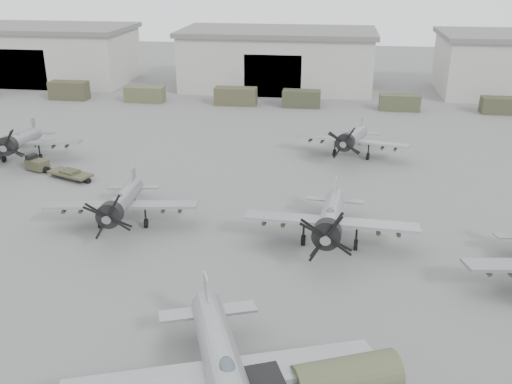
# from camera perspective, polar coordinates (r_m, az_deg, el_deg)

# --- Properties ---
(ground) EXTENTS (220.00, 220.00, 0.00)m
(ground) POSITION_cam_1_polar(r_m,az_deg,el_deg) (32.43, -9.49, -12.77)
(ground) COLOR #61625F
(ground) RESTS_ON ground
(hangar_left) EXTENTS (29.00, 14.80, 8.70)m
(hangar_left) POSITION_cam_1_polar(r_m,az_deg,el_deg) (99.88, -20.66, 12.84)
(hangar_left) COLOR #A9A99F
(hangar_left) RESTS_ON ground
(hangar_center) EXTENTS (29.00, 14.80, 8.70)m
(hangar_center) POSITION_cam_1_polar(r_m,az_deg,el_deg) (88.70, 2.18, 13.18)
(hangar_center) COLOR #A9A99F
(hangar_center) RESTS_ON ground
(support_truck_1) EXTENTS (5.32, 2.20, 2.52)m
(support_truck_1) POSITION_cam_1_polar(r_m,az_deg,el_deg) (85.52, -18.19, 9.63)
(support_truck_1) COLOR #3A3926
(support_truck_1) RESTS_ON ground
(support_truck_2) EXTENTS (5.37, 2.20, 2.11)m
(support_truck_2) POSITION_cam_1_polar(r_m,az_deg,el_deg) (81.40, -11.05, 9.58)
(support_truck_2) COLOR #494B31
(support_truck_2) RESTS_ON ground
(support_truck_3) EXTENTS (5.65, 2.20, 2.35)m
(support_truck_3) POSITION_cam_1_polar(r_m,az_deg,el_deg) (78.25, -2.04, 9.56)
(support_truck_3) COLOR #40402A
(support_truck_3) RESTS_ON ground
(support_truck_4) EXTENTS (5.02, 2.20, 2.24)m
(support_truck_4) POSITION_cam_1_polar(r_m,az_deg,el_deg) (77.26, 4.56, 9.29)
(support_truck_4) COLOR #343825
(support_truck_4) RESTS_ON ground
(support_truck_5) EXTENTS (5.17, 2.20, 2.07)m
(support_truck_5) POSITION_cam_1_polar(r_m,az_deg,el_deg) (77.64, 14.16, 8.69)
(support_truck_5) COLOR #3C402A
(support_truck_5) RESTS_ON ground
(support_truck_6) EXTENTS (5.08, 2.20, 2.09)m
(support_truck_6) POSITION_cam_1_polar(r_m,az_deg,el_deg) (80.05, 23.34, 7.95)
(support_truck_6) COLOR #373925
(support_truck_6) RESTS_ON ground
(aircraft_near_1) EXTENTS (13.59, 12.25, 5.47)m
(aircraft_near_1) POSITION_cam_1_polar(r_m,az_deg,el_deg) (24.89, -3.12, -17.69)
(aircraft_near_1) COLOR #94979C
(aircraft_near_1) RESTS_ON ground
(aircraft_mid_1) EXTENTS (11.21, 10.09, 4.45)m
(aircraft_mid_1) POSITION_cam_1_polar(r_m,az_deg,el_deg) (42.54, -13.35, -1.06)
(aircraft_mid_1) COLOR gray
(aircraft_mid_1) RESTS_ON ground
(aircraft_mid_2) EXTENTS (11.97, 10.77, 4.78)m
(aircraft_mid_2) POSITION_cam_1_polar(r_m,az_deg,el_deg) (38.83, 7.46, -2.70)
(aircraft_mid_2) COLOR #9B9FA4
(aircraft_mid_2) RESTS_ON ground
(aircraft_far_0) EXTENTS (11.61, 10.45, 4.62)m
(aircraft_far_0) POSITION_cam_1_polar(r_m,az_deg,el_deg) (59.88, -22.62, 4.72)
(aircraft_far_0) COLOR gray
(aircraft_far_0) RESTS_ON ground
(aircraft_far_1) EXTENTS (11.23, 10.11, 4.46)m
(aircraft_far_1) POSITION_cam_1_polar(r_m,az_deg,el_deg) (57.18, 9.57, 5.30)
(aircraft_far_1) COLOR #96999E
(aircraft_far_1) RESTS_ON ground
(tug_trailer) EXTENTS (7.44, 4.14, 1.50)m
(tug_trailer) POSITION_cam_1_polar(r_m,az_deg,el_deg) (55.95, -19.94, 2.28)
(tug_trailer) COLOR #3C3C27
(tug_trailer) RESTS_ON ground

